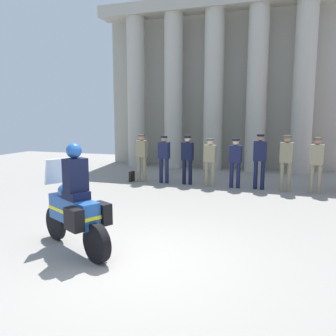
{
  "coord_description": "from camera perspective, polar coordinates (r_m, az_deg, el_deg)",
  "views": [
    {
      "loc": [
        2.21,
        -4.85,
        2.34
      ],
      "look_at": [
        -0.51,
        3.25,
        1.05
      ],
      "focal_mm": 36.79,
      "sensor_mm": 36.0,
      "label": 1
    }
  ],
  "objects": [
    {
      "name": "motorcycle_with_rider",
      "position": [
        6.17,
        -15.1,
        -6.22
      ],
      "size": [
        1.9,
        1.16,
        1.9
      ],
      "rotation": [
        0.0,
        0.0,
        2.66
      ],
      "color": "black",
      "rests_on": "ground_plane"
    },
    {
      "name": "colonnade_backdrop",
      "position": [
        15.78,
        7.93,
        14.39
      ],
      "size": [
        10.48,
        1.68,
        7.69
      ],
      "color": "#A49F91",
      "rests_on": "ground_plane"
    },
    {
      "name": "officer_in_row_5",
      "position": [
        11.35,
        14.97,
        1.77
      ],
      "size": [
        0.4,
        0.26,
        1.77
      ],
      "rotation": [
        0.0,
        0.0,
        3.02
      ],
      "color": "#141938",
      "rests_on": "ground_plane"
    },
    {
      "name": "briefcase_on_ground",
      "position": [
        12.51,
        -6.02,
        -1.39
      ],
      "size": [
        0.1,
        0.32,
        0.36
      ],
      "primitive_type": "cube",
      "color": "black",
      "rests_on": "ground_plane"
    },
    {
      "name": "ground_plane",
      "position": [
        5.83,
        -5.63,
        -15.15
      ],
      "size": [
        28.0,
        28.0,
        0.0
      ],
      "primitive_type": "plane",
      "color": "gray"
    },
    {
      "name": "officer_in_row_3",
      "position": [
        11.51,
        6.96,
        1.58
      ],
      "size": [
        0.4,
        0.26,
        1.6
      ],
      "rotation": [
        0.0,
        0.0,
        3.02
      ],
      "color": "gray",
      "rests_on": "ground_plane"
    },
    {
      "name": "officer_in_row_6",
      "position": [
        11.22,
        19.0,
        1.46
      ],
      "size": [
        0.4,
        0.26,
        1.75
      ],
      "rotation": [
        0.0,
        0.0,
        3.02
      ],
      "color": "#847A5B",
      "rests_on": "ground_plane"
    },
    {
      "name": "officer_in_row_4",
      "position": [
        11.41,
        11.1,
        1.45
      ],
      "size": [
        0.4,
        0.26,
        1.61
      ],
      "rotation": [
        0.0,
        0.0,
        3.02
      ],
      "color": "#191E42",
      "rests_on": "ground_plane"
    },
    {
      "name": "officer_in_row_2",
      "position": [
        11.78,
        3.23,
        1.99
      ],
      "size": [
        0.4,
        0.26,
        1.67
      ],
      "rotation": [
        0.0,
        0.0,
        3.02
      ],
      "color": "black",
      "rests_on": "ground_plane"
    },
    {
      "name": "officer_in_row_7",
      "position": [
        11.32,
        23.4,
        1.13
      ],
      "size": [
        0.4,
        0.26,
        1.71
      ],
      "rotation": [
        0.0,
        0.0,
        3.02
      ],
      "color": "gray",
      "rests_on": "ground_plane"
    },
    {
      "name": "officer_in_row_0",
      "position": [
        12.23,
        -4.4,
        2.33
      ],
      "size": [
        0.4,
        0.26,
        1.7
      ],
      "rotation": [
        0.0,
        0.0,
        3.02
      ],
      "color": "#847A5B",
      "rests_on": "ground_plane"
    },
    {
      "name": "officer_in_row_1",
      "position": [
        12.01,
        -0.68,
        2.1
      ],
      "size": [
        0.4,
        0.26,
        1.66
      ],
      "rotation": [
        0.0,
        0.0,
        3.02
      ],
      "color": "#191E42",
      "rests_on": "ground_plane"
    }
  ]
}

